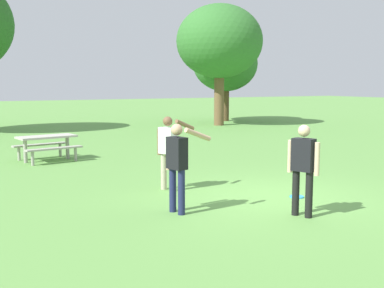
# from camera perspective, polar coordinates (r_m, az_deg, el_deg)

# --- Properties ---
(ground_plane) EXTENTS (120.00, 120.00, 0.00)m
(ground_plane) POSITION_cam_1_polar(r_m,az_deg,el_deg) (10.11, 9.39, -6.35)
(ground_plane) COLOR #609947
(person_thrower) EXTENTS (0.80, 0.58, 1.64)m
(person_thrower) POSITION_cam_1_polar(r_m,az_deg,el_deg) (10.54, -2.84, -0.38)
(person_thrower) COLOR #B7AD93
(person_thrower) RESTS_ON ground
(person_catcher) EXTENTS (0.34, 0.57, 1.64)m
(person_catcher) POSITION_cam_1_polar(r_m,az_deg,el_deg) (8.66, 13.09, -2.36)
(person_catcher) COLOR black
(person_catcher) RESTS_ON ground
(person_bystander) EXTENTS (0.75, 0.60, 1.64)m
(person_bystander) POSITION_cam_1_polar(r_m,az_deg,el_deg) (8.66, -1.73, -2.05)
(person_bystander) COLOR #1E234C
(person_bystander) RESTS_ON ground
(frisbee) EXTENTS (0.30, 0.30, 0.03)m
(frisbee) POSITION_cam_1_polar(r_m,az_deg,el_deg) (10.27, 12.35, -6.14)
(frisbee) COLOR #2D9EDB
(frisbee) RESTS_ON ground
(picnic_table_near) EXTENTS (1.92, 1.69, 0.77)m
(picnic_table_near) POSITION_cam_1_polar(r_m,az_deg,el_deg) (15.26, -16.90, 0.17)
(picnic_table_near) COLOR #B2ADA3
(picnic_table_near) RESTS_ON ground
(tree_far_right) EXTENTS (4.78, 4.78, 6.70)m
(tree_far_right) POSITION_cam_1_polar(r_m,az_deg,el_deg) (27.13, 3.29, 12.04)
(tree_far_right) COLOR brown
(tree_far_right) RESTS_ON ground
(tree_slender_mid) EXTENTS (4.02, 4.02, 5.27)m
(tree_slender_mid) POSITION_cam_1_polar(r_m,az_deg,el_deg) (30.25, 3.98, 9.45)
(tree_slender_mid) COLOR brown
(tree_slender_mid) RESTS_ON ground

